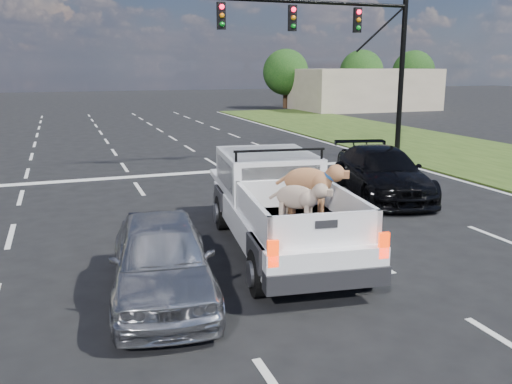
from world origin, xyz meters
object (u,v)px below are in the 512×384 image
Objects in this scene: pickup_truck at (280,203)px; black_coupe at (382,172)px; traffic_signal at (352,43)px; silver_sedan at (162,258)px.

pickup_truck is 1.20× the size of black_coupe.
black_coupe is at bearing -110.25° from traffic_signal.
pickup_truck is (-6.94, -9.42, -3.72)m from traffic_signal.
silver_sedan is 0.83× the size of black_coupe.
black_coupe is at bearing 43.68° from pickup_truck.
silver_sedan is (-2.81, -1.67, -0.31)m from pickup_truck.
pickup_truck is at bearing -126.37° from traffic_signal.
pickup_truck is 3.28m from silver_sedan.
pickup_truck is 1.46× the size of silver_sedan.
traffic_signal is at bearing 83.32° from black_coupe.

